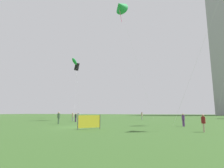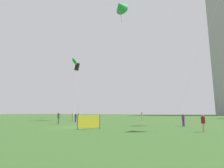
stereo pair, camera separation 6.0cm
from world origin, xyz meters
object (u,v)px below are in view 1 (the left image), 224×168
kite_flying_0 (75,61)px  kite_flying_1 (120,6)px  person_standing_1 (183,119)px  event_banner (89,122)px  person_standing_0 (78,115)px  person_standing_3 (203,122)px  person_standing_4 (73,116)px  person_standing_2 (59,117)px  person_standing_5 (76,117)px  kite_flying_2 (77,67)px  person_standing_6 (142,115)px

kite_flying_0 → kite_flying_1: bearing=24.6°
person_standing_1 → event_banner: bearing=0.7°
kite_flying_1 → person_standing_0: bearing=161.1°
person_standing_3 → person_standing_4: bearing=-118.4°
person_standing_1 → person_standing_2: 17.52m
person_standing_0 → person_standing_4: 10.93m
person_standing_0 → person_standing_2: person_standing_2 is taller
person_standing_4 → person_standing_5: (2.11, -2.49, -0.06)m
person_standing_4 → person_standing_5: bearing=-6.7°
person_standing_5 → kite_flying_2: 26.83m
person_standing_1 → person_standing_3: bearing=66.3°
person_standing_1 → kite_flying_0: kite_flying_0 is taller
person_standing_0 → person_standing_6: size_ratio=0.96×
person_standing_5 → person_standing_6: person_standing_6 is taller
person_standing_2 → person_standing_6: bearing=-46.5°
person_standing_0 → person_standing_5: 14.08m
person_standing_0 → person_standing_4: person_standing_0 is taller
person_standing_3 → person_standing_4: (-21.37, 13.78, 0.07)m
person_standing_1 → person_standing_4: bearing=-56.0°
kite_flying_1 → kite_flying_2: (-17.50, 11.02, -10.68)m
person_standing_4 → kite_flying_1: bearing=76.5°
person_standing_1 → person_standing_2: bearing=-32.5°
person_standing_0 → kite_flying_2: (-4.69, 6.62, 15.08)m
person_standing_0 → person_standing_3: 35.01m
person_standing_5 → person_standing_3: bearing=-20.9°
person_standing_2 → person_standing_3: 19.51m
person_standing_5 → kite_flying_2: kite_flying_2 is taller
person_standing_0 → person_standing_4: bearing=78.1°
person_standing_3 → event_banner: 10.84m
person_standing_4 → person_standing_3: bearing=10.1°
person_standing_2 → event_banner: 10.01m
person_standing_2 → person_standing_0: bearing=2.4°
person_standing_4 → person_standing_6: person_standing_6 is taller
person_standing_2 → person_standing_4: bearing=-0.8°
person_standing_4 → person_standing_1: bearing=22.3°
person_standing_5 → kite_flying_0: 12.81m
person_standing_0 → kite_flying_1: 29.10m
person_standing_1 → person_standing_6: (-7.72, 17.12, 0.11)m
person_standing_2 → person_standing_3: person_standing_2 is taller
person_standing_6 → kite_flying_1: (-3.84, -3.86, 25.72)m
person_standing_3 → person_standing_6: 24.97m
person_standing_2 → kite_flying_1: 29.92m
kite_flying_2 → person_standing_6: bearing=-18.5°
person_standing_5 → kite_flying_0: kite_flying_0 is taller
kite_flying_2 → person_standing_1: bearing=-39.9°
person_standing_0 → person_standing_2: size_ratio=0.95×
person_standing_0 → person_standing_2: bearing=75.5°
person_standing_1 → person_standing_5: 18.71m
kite_flying_1 → person_standing_3: bearing=-56.6°
person_standing_0 → person_standing_4: (4.27, -10.06, -0.03)m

